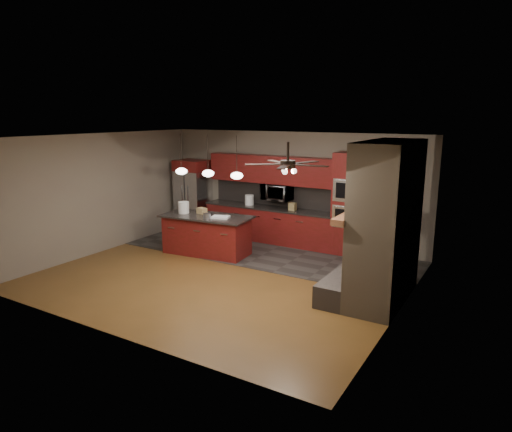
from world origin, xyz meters
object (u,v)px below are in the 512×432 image
Objects in this scene: white_bucket at (184,207)px; counter_bucket at (249,200)px; cardboard_box at (202,211)px; oven_tower at (352,204)px; microwave at (277,192)px; refrigerator at (193,196)px; counter_box at (292,207)px; paint_can at (207,216)px; paint_tray at (221,217)px; kitchen_island at (207,235)px.

counter_bucket is at bearing 66.68° from white_bucket.
counter_bucket is (0.35, 1.57, 0.04)m from cardboard_box.
counter_bucket is (-2.77, 0.01, -0.16)m from oven_tower.
refrigerator is at bearing -177.11° from microwave.
white_bucket reaches higher than counter_box.
counter_bucket reaches higher than counter_box.
white_bucket is 2.66m from counter_box.
microwave is 0.58m from counter_box.
cardboard_box is at bearing 24.51° from white_bucket.
counter_box is (0.48, -0.10, -0.31)m from microwave.
paint_can is 0.31m from paint_tray.
refrigerator is 2.67m from paint_tray.
counter_box is (2.04, 1.70, -0.06)m from white_bucket.
counter_box reaches higher than paint_tray.
refrigerator is 7.51× the size of counter_bucket.
microwave is 1.88m from paint_tray.
microwave reaches higher than paint_can.
paint_can is at bearing -159.37° from paint_tray.
paint_tray is (-2.48, -1.72, -0.25)m from oven_tower.
white_bucket is at bearing -57.91° from refrigerator.
paint_can is at bearing -120.77° from counter_box.
white_bucket is at bearing -144.30° from cardboard_box.
cardboard_box is (-1.15, -1.62, -0.31)m from microwave.
cardboard_box reaches higher than paint_tray.
oven_tower is 6.06× the size of paint_tray.
refrigerator is 1.81m from counter_bucket.
white_bucket is 1.05m from paint_tray.
oven_tower is 1.98m from microwave.
paint_tray is 0.67m from cardboard_box.
counter_box is (3.09, 0.03, 0.00)m from refrigerator.
kitchen_island is at bearing 158.25° from paint_tray.
cardboard_box is 2.23m from counter_box.
paint_can is (0.19, -0.22, 0.51)m from kitchen_island.
oven_tower is 1.50m from counter_box.
counter_box is at bearing 0.58° from refrigerator.
counter_box is (1.23, 1.87, 0.02)m from paint_can.
cardboard_box is (-0.22, 0.13, 0.52)m from kitchen_island.
white_bucket is at bearing 163.43° from paint_tray.
refrigerator reaches higher than paint_can.
white_bucket reaches higher than paint_can.
counter_bucket is 1.28m from counter_box.
paint_tray is 1.49× the size of counter_bucket.
kitchen_island is at bearing -128.06° from counter_box.
kitchen_island is 0.58m from cardboard_box.
counter_bucket is at bearing -179.68° from counter_box.
counter_bucket is (-0.05, 1.92, 0.06)m from paint_can.
microwave reaches higher than counter_box.
paint_tray is at bearing -2.45° from cardboard_box.
kitchen_island is at bearing -118.02° from microwave.
paint_can is (0.81, -0.16, -0.08)m from white_bucket.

